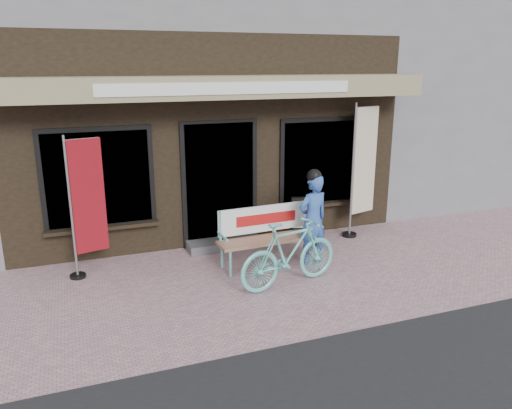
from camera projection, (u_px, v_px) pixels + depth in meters
name	position (u px, v px, depth m)	size (l,w,h in m)	color
ground	(260.00, 289.00, 7.15)	(70.00, 70.00, 0.00)	#B18791
storefront	(179.00, 69.00, 10.81)	(7.00, 6.77, 6.00)	black
neighbor_right_near	(470.00, 75.00, 14.20)	(10.00, 7.00, 5.60)	slate
bench	(269.00, 231.00, 7.95)	(1.74, 0.52, 0.93)	#63C2BC
person	(313.00, 218.00, 7.89)	(0.59, 0.45, 1.55)	#325AAC
bicycle	(290.00, 253.00, 7.14)	(0.46, 1.64, 0.98)	#63C2BC
nobori_red	(86.00, 204.00, 7.34)	(0.64, 0.29, 2.15)	gray
nobori_cream	(362.00, 168.00, 9.12)	(0.73, 0.33, 2.46)	gray
menu_stand	(302.00, 218.00, 9.04)	(0.41, 0.18, 0.80)	black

